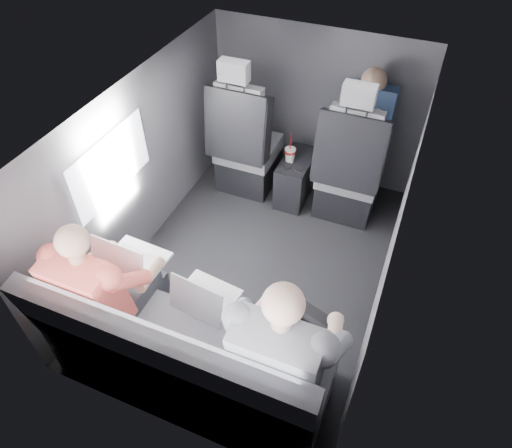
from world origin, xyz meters
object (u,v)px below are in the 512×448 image
at_px(soda_cup, 290,154).
at_px(passenger_rear_right, 286,350).
at_px(front_seat_left, 246,150).
at_px(laptop_silver, 204,296).
at_px(center_console, 296,178).
at_px(rear_bench, 186,361).
at_px(laptop_white, 130,260).
at_px(passenger_rear_left, 108,288).
at_px(passenger_front_right, 366,122).
at_px(laptop_black, 299,326).
at_px(front_seat_right, 349,175).

height_order(soda_cup, passenger_rear_right, passenger_rear_right).
distance_m(front_seat_left, laptop_silver, 1.75).
xyz_separation_m(center_console, passenger_rear_right, (0.55, -1.85, 0.44)).
bearing_deg(front_seat_left, laptop_silver, -74.10).
relative_size(rear_bench, laptop_white, 4.34).
bearing_deg(passenger_rear_left, passenger_rear_right, -0.06).
height_order(center_console, passenger_rear_right, passenger_rear_right).
bearing_deg(passenger_front_right, front_seat_left, -164.39).
xyz_separation_m(center_console, laptop_black, (0.57, -1.69, 0.44)).
distance_m(passenger_rear_left, passenger_front_right, 2.29).
height_order(center_console, passenger_front_right, passenger_front_right).
height_order(laptop_white, passenger_rear_left, passenger_rear_left).
bearing_deg(front_seat_right, center_console, 174.93).
xyz_separation_m(soda_cup, passenger_front_right, (0.52, 0.27, 0.28)).
height_order(rear_bench, passenger_rear_left, passenger_rear_left).
bearing_deg(front_seat_left, laptop_black, -58.39).
bearing_deg(soda_cup, center_console, 44.82).
bearing_deg(laptop_silver, passenger_rear_right, -15.19).
relative_size(center_console, laptop_silver, 1.38).
distance_m(center_console, rear_bench, 1.94).
xyz_separation_m(laptop_white, laptop_black, (1.06, -0.05, -0.00)).
relative_size(laptop_black, passenger_rear_right, 0.34).
bearing_deg(soda_cup, laptop_white, -105.80).
bearing_deg(passenger_rear_left, laptop_black, 8.19).
relative_size(front_seat_left, passenger_front_right, 1.68).
distance_m(rear_bench, laptop_black, 0.70).
bearing_deg(laptop_white, front_seat_right, 59.30).
distance_m(front_seat_right, passenger_front_right, 0.43).
height_order(front_seat_left, passenger_front_right, front_seat_left).
relative_size(laptop_silver, passenger_rear_left, 0.30).
bearing_deg(rear_bench, front_seat_left, 103.31).
height_order(rear_bench, passenger_rear_right, passenger_rear_right).
xyz_separation_m(laptop_silver, passenger_front_right, (0.45, 1.92, 0.11)).
bearing_deg(soda_cup, passenger_front_right, 27.06).
height_order(soda_cup, laptop_silver, laptop_silver).
bearing_deg(laptop_silver, soda_cup, 92.52).
height_order(front_seat_left, passenger_rear_left, front_seat_left).
bearing_deg(front_seat_left, passenger_front_right, 15.61).
distance_m(rear_bench, passenger_rear_right, 0.65).
relative_size(laptop_silver, laptop_black, 0.82).
height_order(center_console, laptop_white, laptop_white).
relative_size(passenger_rear_left, passenger_front_right, 1.56).
distance_m(laptop_black, passenger_rear_left, 1.09).
relative_size(rear_bench, soda_cup, 5.86).
relative_size(passenger_rear_right, passenger_front_right, 1.65).
height_order(soda_cup, laptop_white, laptop_white).
bearing_deg(laptop_white, front_seat_left, 88.26).
distance_m(rear_bench, laptop_white, 0.67).
bearing_deg(passenger_rear_left, laptop_silver, 14.94).
height_order(center_console, laptop_black, laptop_black).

